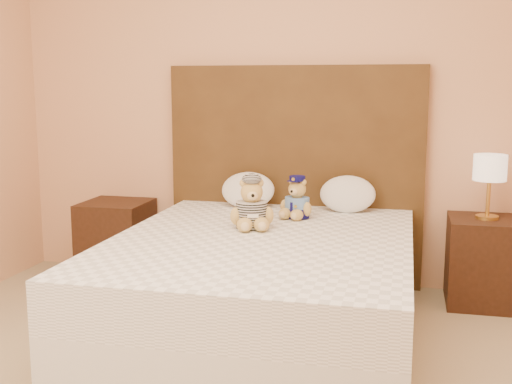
% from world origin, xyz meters
% --- Properties ---
extents(bed, '(1.60, 2.00, 0.55)m').
position_xyz_m(bed, '(0.00, 1.20, 0.28)').
color(bed, white).
rests_on(bed, ground).
extents(headboard, '(1.75, 0.08, 1.50)m').
position_xyz_m(headboard, '(0.00, 2.21, 0.75)').
color(headboard, '#4E3317').
rests_on(headboard, ground).
extents(nightstand_left, '(0.45, 0.45, 0.55)m').
position_xyz_m(nightstand_left, '(-1.25, 2.00, 0.28)').
color(nightstand_left, '#351C10').
rests_on(nightstand_left, ground).
extents(nightstand_right, '(0.45, 0.45, 0.55)m').
position_xyz_m(nightstand_right, '(1.25, 2.00, 0.28)').
color(nightstand_right, '#351C10').
rests_on(nightstand_right, ground).
extents(lamp, '(0.20, 0.20, 0.40)m').
position_xyz_m(lamp, '(1.25, 2.00, 0.85)').
color(lamp, gold).
rests_on(lamp, nightstand_right).
extents(teddy_police, '(0.29, 0.28, 0.26)m').
position_xyz_m(teddy_police, '(0.10, 1.75, 0.68)').
color(teddy_police, '#B28C45').
rests_on(teddy_police, bed).
extents(teddy_prisoner, '(0.33, 0.32, 0.30)m').
position_xyz_m(teddy_prisoner, '(-0.11, 1.40, 0.70)').
color(teddy_prisoner, '#B28C45').
rests_on(teddy_prisoner, bed).
extents(pillow_left, '(0.37, 0.24, 0.26)m').
position_xyz_m(pillow_left, '(-0.29, 2.03, 0.68)').
color(pillow_left, white).
rests_on(pillow_left, bed).
extents(pillow_right, '(0.36, 0.23, 0.26)m').
position_xyz_m(pillow_right, '(0.38, 2.03, 0.68)').
color(pillow_right, white).
rests_on(pillow_right, bed).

